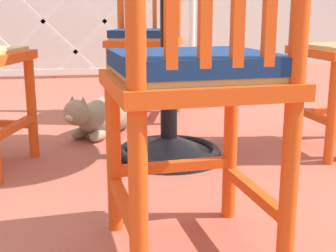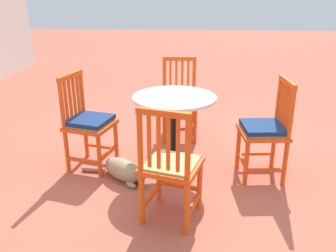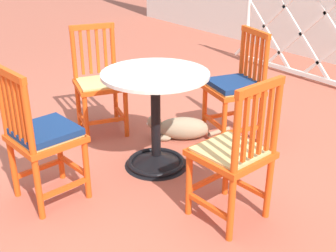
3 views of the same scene
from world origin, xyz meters
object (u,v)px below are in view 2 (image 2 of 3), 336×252
at_px(cafe_table, 174,142).
at_px(orange_chair_by_planter, 170,167).
at_px(orange_chair_near_fence, 179,101).
at_px(orange_chair_tucked_in, 88,123).
at_px(tabby_cat, 125,171).
at_px(orange_chair_facing_out, 265,131).

bearing_deg(cafe_table, orange_chair_by_planter, -178.83).
relative_size(cafe_table, orange_chair_near_fence, 0.83).
xyz_separation_m(orange_chair_near_fence, orange_chair_by_planter, (-1.61, -0.00, 0.00)).
bearing_deg(orange_chair_tucked_in, orange_chair_near_fence, -45.62).
bearing_deg(orange_chair_by_planter, tabby_cat, 39.00).
bearing_deg(orange_chair_facing_out, tabby_cat, 98.41).
height_order(orange_chair_facing_out, orange_chair_near_fence, same).
bearing_deg(cafe_table, tabby_cat, 120.95).
distance_m(orange_chair_near_fence, orange_chair_by_planter, 1.61).
relative_size(orange_chair_tucked_in, orange_chair_by_planter, 1.00).
bearing_deg(tabby_cat, cafe_table, -59.05).
xyz_separation_m(orange_chair_facing_out, orange_chair_by_planter, (-0.73, 0.80, -0.01)).
xyz_separation_m(orange_chair_tucked_in, orange_chair_by_planter, (-0.80, -0.83, -0.01)).
distance_m(cafe_table, orange_chair_facing_out, 0.84).
bearing_deg(orange_chair_facing_out, orange_chair_near_fence, 42.48).
bearing_deg(cafe_table, orange_chair_tucked_in, 89.98).
distance_m(orange_chair_tucked_in, tabby_cat, 0.58).
distance_m(cafe_table, tabby_cat, 0.53).
bearing_deg(tabby_cat, orange_chair_near_fence, -22.52).
xyz_separation_m(orange_chair_tucked_in, tabby_cat, (-0.26, -0.38, -0.35)).
bearing_deg(orange_chair_facing_out, orange_chair_by_planter, 132.25).
bearing_deg(orange_chair_near_fence, tabby_cat, 157.48).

